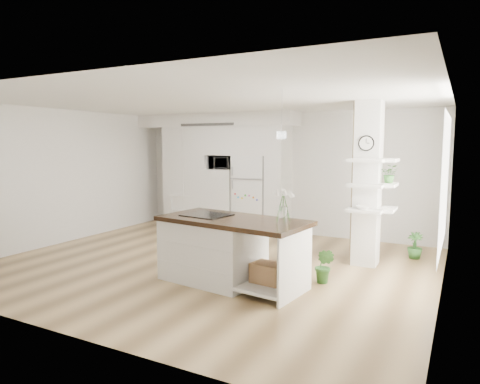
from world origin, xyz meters
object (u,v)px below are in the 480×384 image
at_px(bookshelf, 187,213).
at_px(floor_plant_a, 324,266).
at_px(kitchen_island, 219,248).
at_px(refrigerator, 253,194).

xyz_separation_m(bookshelf, floor_plant_a, (4.20, -2.60, -0.08)).
relative_size(bookshelf, floor_plant_a, 1.51).
bearing_deg(kitchen_island, floor_plant_a, 30.91).
relative_size(kitchen_island, bookshelf, 2.88).
distance_m(kitchen_island, floor_plant_a, 1.54).
height_order(kitchen_island, bookshelf, kitchen_island).
height_order(refrigerator, bookshelf, refrigerator).
distance_m(refrigerator, kitchen_island, 3.58).
bearing_deg(floor_plant_a, kitchen_island, -156.39).
xyz_separation_m(kitchen_island, bookshelf, (-2.80, 3.21, -0.16)).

